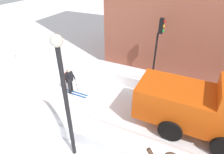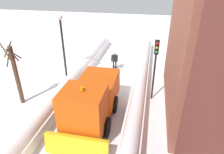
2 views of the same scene
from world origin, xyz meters
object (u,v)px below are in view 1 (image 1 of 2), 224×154
object	(u,v)px
plow_truck	(203,107)
skier	(69,79)
traffic_light_pole	(159,40)
street_lamp	(64,90)

from	to	relation	value
plow_truck	skier	xyz separation A→B (m)	(0.08, -7.47, -0.48)
traffic_light_pole	plow_truck	bearing A→B (deg)	41.61
traffic_light_pole	street_lamp	bearing A→B (deg)	-12.73
plow_truck	skier	bearing A→B (deg)	-89.39
traffic_light_pole	street_lamp	world-z (taller)	street_lamp
street_lamp	plow_truck	bearing A→B (deg)	128.11
plow_truck	street_lamp	distance (m)	6.25
plow_truck	street_lamp	bearing A→B (deg)	-51.89
traffic_light_pole	street_lamp	xyz separation A→B (m)	(7.13, -1.61, 0.32)
skier	street_lamp	bearing A→B (deg)	37.82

